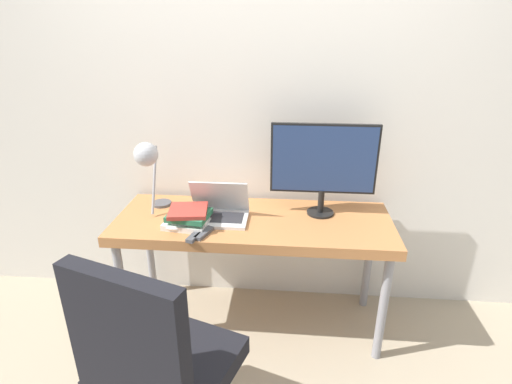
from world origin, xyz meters
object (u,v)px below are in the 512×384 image
at_px(game_controller, 176,226).
at_px(monitor, 324,162).
at_px(book_stack, 188,217).
at_px(laptop, 219,211).
at_px(desk_lamp, 148,160).
at_px(office_chair, 154,361).

bearing_deg(game_controller, monitor, 18.66).
height_order(monitor, book_stack, monitor).
relative_size(laptop, monitor, 0.55).
bearing_deg(book_stack, laptop, 34.65).
relative_size(monitor, desk_lamp, 1.34).
distance_m(book_stack, game_controller, 0.08).
bearing_deg(office_chair, laptop, 83.03).
xyz_separation_m(office_chair, book_stack, (-0.04, 0.79, 0.24)).
relative_size(laptop, game_controller, 2.41).
height_order(monitor, desk_lamp, monitor).
bearing_deg(desk_lamp, office_chair, -72.62).
distance_m(monitor, book_stack, 0.82).
bearing_deg(game_controller, desk_lamp, 138.78).
relative_size(desk_lamp, game_controller, 3.25).
relative_size(desk_lamp, office_chair, 0.43).
bearing_deg(laptop, desk_lamp, 179.19).
bearing_deg(laptop, monitor, 11.63).
bearing_deg(book_stack, monitor, 17.03).
bearing_deg(desk_lamp, laptop, -0.81).
xyz_separation_m(desk_lamp, office_chair, (0.28, -0.90, -0.53)).
xyz_separation_m(office_chair, game_controller, (-0.10, 0.74, 0.20)).
bearing_deg(office_chair, book_stack, 93.20).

